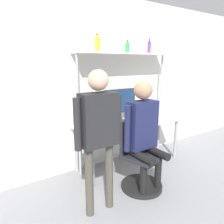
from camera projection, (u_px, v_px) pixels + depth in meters
name	position (u px, v px, depth m)	size (l,w,h in m)	color
ground_plane	(142.00, 172.00, 3.45)	(12.00, 12.00, 0.00)	gray
wall_back	(118.00, 83.00, 3.70)	(8.00, 0.06, 2.70)	silver
desk	(130.00, 127.00, 3.57)	(1.80, 0.63, 0.73)	beige
shelf_unit	(125.00, 69.00, 3.48)	(1.71, 0.32, 1.84)	white
monitor	(120.00, 102.00, 3.60)	(0.63, 0.16, 0.53)	#333338
laptop	(115.00, 123.00, 3.31)	(0.31, 0.25, 0.23)	#333338
cell_phone	(128.00, 124.00, 3.45)	(0.07, 0.15, 0.01)	silver
office_chair	(140.00, 167.00, 2.97)	(0.57, 0.57, 0.95)	black
person_seated	(144.00, 127.00, 2.81)	(0.56, 0.48, 1.47)	black
person_standing	(99.00, 125.00, 2.33)	(0.57, 0.22, 1.62)	#4C473D
bottle_green	(127.00, 47.00, 3.43)	(0.07, 0.07, 0.19)	#2D8C3F
bottle_purple	(149.00, 47.00, 3.68)	(0.06, 0.06, 0.24)	#593372
bottle_amber	(97.00, 44.00, 3.13)	(0.08, 0.08, 0.25)	gold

